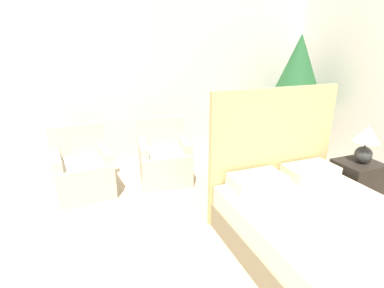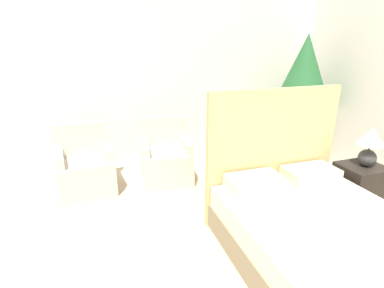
{
  "view_description": "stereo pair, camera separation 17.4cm",
  "coord_description": "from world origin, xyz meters",
  "px_view_note": "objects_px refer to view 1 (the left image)",
  "views": [
    {
      "loc": [
        -1.31,
        -0.41,
        1.91
      ],
      "look_at": [
        -0.09,
        2.77,
        0.73
      ],
      "focal_mm": 28.0,
      "sensor_mm": 36.0,
      "label": 1
    },
    {
      "loc": [
        -1.14,
        -0.47,
        1.91
      ],
      "look_at": [
        -0.09,
        2.77,
        0.73
      ],
      "focal_mm": 28.0,
      "sensor_mm": 36.0,
      "label": 2
    }
  ],
  "objects_px": {
    "armchair_near_window_left": "(83,174)",
    "nightstand": "(355,183)",
    "table_lamp": "(366,140)",
    "potted_palm": "(298,76)",
    "armchair_near_window_right": "(165,162)",
    "bed": "(327,232)"
  },
  "relations": [
    {
      "from": "potted_palm",
      "to": "armchair_near_window_right",
      "type": "bearing_deg",
      "value": -176.74
    },
    {
      "from": "table_lamp",
      "to": "bed",
      "type": "bearing_deg",
      "value": -149.63
    },
    {
      "from": "nightstand",
      "to": "potted_palm",
      "type": "bearing_deg",
      "value": 79.96
    },
    {
      "from": "bed",
      "to": "table_lamp",
      "type": "distance_m",
      "value": 1.37
    },
    {
      "from": "bed",
      "to": "nightstand",
      "type": "xyz_separation_m",
      "value": [
        1.07,
        0.65,
        -0.01
      ]
    },
    {
      "from": "armchair_near_window_left",
      "to": "table_lamp",
      "type": "distance_m",
      "value": 3.45
    },
    {
      "from": "armchair_near_window_left",
      "to": "table_lamp",
      "type": "height_order",
      "value": "table_lamp"
    },
    {
      "from": "nightstand",
      "to": "bed",
      "type": "bearing_deg",
      "value": -148.64
    },
    {
      "from": "armchair_near_window_right",
      "to": "table_lamp",
      "type": "height_order",
      "value": "table_lamp"
    },
    {
      "from": "armchair_near_window_right",
      "to": "potted_palm",
      "type": "height_order",
      "value": "potted_palm"
    },
    {
      "from": "armchair_near_window_right",
      "to": "potted_palm",
      "type": "xyz_separation_m",
      "value": [
        2.25,
        0.13,
        1.09
      ]
    },
    {
      "from": "armchair_near_window_right",
      "to": "nightstand",
      "type": "distance_m",
      "value": 2.45
    },
    {
      "from": "armchair_near_window_right",
      "to": "table_lamp",
      "type": "xyz_separation_m",
      "value": [
        2.0,
        -1.46,
        0.54
      ]
    },
    {
      "from": "bed",
      "to": "armchair_near_window_right",
      "type": "distance_m",
      "value": 2.28
    },
    {
      "from": "potted_palm",
      "to": "nightstand",
      "type": "distance_m",
      "value": 1.94
    },
    {
      "from": "bed",
      "to": "armchair_near_window_right",
      "type": "relative_size",
      "value": 2.26
    },
    {
      "from": "armchair_near_window_left",
      "to": "nightstand",
      "type": "bearing_deg",
      "value": -31.69
    },
    {
      "from": "table_lamp",
      "to": "armchair_near_window_left",
      "type": "bearing_deg",
      "value": 154.72
    },
    {
      "from": "nightstand",
      "to": "armchair_near_window_right",
      "type": "bearing_deg",
      "value": 143.87
    },
    {
      "from": "bed",
      "to": "potted_palm",
      "type": "height_order",
      "value": "potted_palm"
    },
    {
      "from": "nightstand",
      "to": "table_lamp",
      "type": "relative_size",
      "value": 1.23
    },
    {
      "from": "bed",
      "to": "armchair_near_window_left",
      "type": "distance_m",
      "value": 2.89
    }
  ]
}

